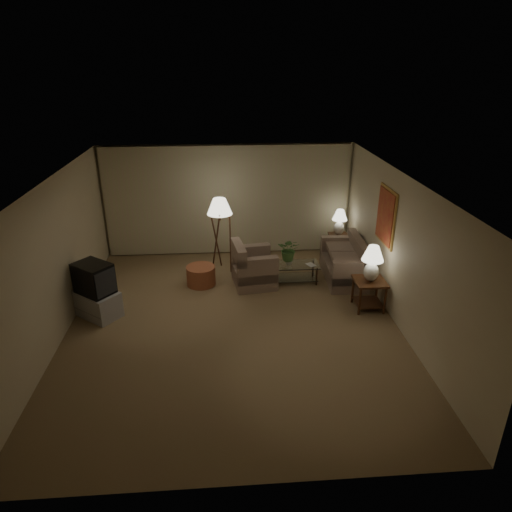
% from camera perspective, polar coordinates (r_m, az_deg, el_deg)
% --- Properties ---
extents(ground, '(7.00, 7.00, 0.00)m').
position_cam_1_polar(ground, '(8.55, -2.84, -8.44)').
color(ground, olive).
rests_on(ground, ground).
extents(room_shell, '(6.04, 7.02, 2.72)m').
position_cam_1_polar(room_shell, '(9.19, -3.20, 5.92)').
color(room_shell, beige).
rests_on(room_shell, ground).
extents(sofa, '(1.67, 0.95, 0.71)m').
position_cam_1_polar(sofa, '(10.26, 10.92, -0.91)').
color(sofa, gray).
rests_on(sofa, ground).
extents(armchair, '(1.13, 1.10, 0.76)m').
position_cam_1_polar(armchair, '(9.79, -0.23, -1.52)').
color(armchair, gray).
rests_on(armchair, ground).
extents(side_table_near, '(0.59, 0.59, 0.60)m').
position_cam_1_polar(side_table_near, '(9.11, 13.97, -4.01)').
color(side_table_near, '#371B0F').
rests_on(side_table_near, ground).
extents(side_table_far, '(0.46, 0.39, 0.60)m').
position_cam_1_polar(side_table_far, '(11.31, 10.20, 1.71)').
color(side_table_far, '#371B0F').
rests_on(side_table_far, ground).
extents(table_lamp_near, '(0.41, 0.41, 0.72)m').
position_cam_1_polar(table_lamp_near, '(8.85, 14.35, -0.53)').
color(table_lamp_near, white).
rests_on(table_lamp_near, side_table_near).
extents(table_lamp_far, '(0.36, 0.36, 0.62)m').
position_cam_1_polar(table_lamp_far, '(11.11, 10.41, 4.47)').
color(table_lamp_far, white).
rests_on(table_lamp_far, side_table_far).
extents(coffee_table, '(1.01, 0.55, 0.41)m').
position_cam_1_polar(coffee_table, '(9.97, 4.94, -1.77)').
color(coffee_table, silver).
rests_on(coffee_table, ground).
extents(tv_cabinet, '(1.34, 1.33, 0.50)m').
position_cam_1_polar(tv_cabinet, '(9.17, -19.18, -5.67)').
color(tv_cabinet, '#9C9C9E').
rests_on(tv_cabinet, ground).
extents(crt_tv, '(1.14, 1.14, 0.58)m').
position_cam_1_polar(crt_tv, '(8.93, -19.63, -2.64)').
color(crt_tv, black).
rests_on(crt_tv, tv_cabinet).
extents(floor_lamp, '(0.56, 0.56, 1.71)m').
position_cam_1_polar(floor_lamp, '(10.27, -4.47, 2.79)').
color(floor_lamp, '#371B0F').
rests_on(floor_lamp, ground).
extents(ottoman, '(0.64, 0.64, 0.42)m').
position_cam_1_polar(ottoman, '(9.92, -6.89, -2.43)').
color(ottoman, '#A75838').
rests_on(ottoman, ground).
extents(vase, '(0.15, 0.15, 0.15)m').
position_cam_1_polar(vase, '(9.86, 4.13, -0.68)').
color(vase, white).
rests_on(vase, coffee_table).
extents(flowers, '(0.56, 0.52, 0.51)m').
position_cam_1_polar(flowers, '(9.73, 4.18, 1.08)').
color(flowers, '#447333').
rests_on(flowers, vase).
extents(book, '(0.22, 0.25, 0.02)m').
position_cam_1_polar(book, '(9.86, 6.50, -1.19)').
color(book, olive).
rests_on(book, coffee_table).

